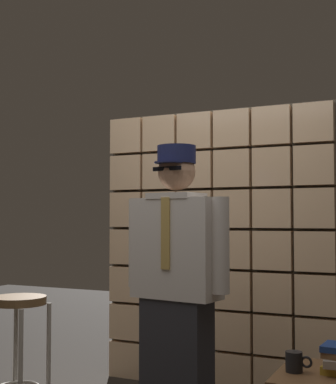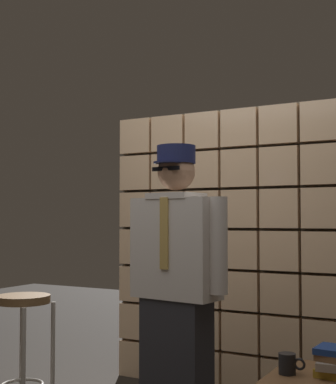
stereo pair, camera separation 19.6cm
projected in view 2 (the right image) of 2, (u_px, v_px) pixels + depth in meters
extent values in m
cube|color=#E0B78C|center=(136.00, 359.00, 4.55)|extent=(0.28, 0.08, 0.28)
cube|color=#E0B78C|center=(169.00, 364.00, 4.40)|extent=(0.28, 0.08, 0.28)
cube|color=#E0B78C|center=(204.00, 368.00, 4.25)|extent=(0.28, 0.08, 0.28)
cube|color=#E0B78C|center=(241.00, 374.00, 4.11)|extent=(0.28, 0.08, 0.28)
cube|color=#E0B78C|center=(281.00, 380.00, 3.96)|extent=(0.28, 0.08, 0.28)
cube|color=#E0B78C|center=(136.00, 321.00, 4.56)|extent=(0.28, 0.08, 0.28)
cube|color=#E0B78C|center=(169.00, 325.00, 4.42)|extent=(0.28, 0.08, 0.28)
cube|color=#E0B78C|center=(204.00, 328.00, 4.27)|extent=(0.28, 0.08, 0.28)
cube|color=#E0B78C|center=(241.00, 332.00, 4.12)|extent=(0.28, 0.08, 0.28)
cube|color=#E0B78C|center=(281.00, 336.00, 3.98)|extent=(0.28, 0.08, 0.28)
cube|color=#E0B78C|center=(324.00, 341.00, 3.83)|extent=(0.28, 0.08, 0.28)
cube|color=#E0B78C|center=(136.00, 284.00, 4.58)|extent=(0.28, 0.08, 0.28)
cube|color=#E0B78C|center=(169.00, 286.00, 4.43)|extent=(0.28, 0.08, 0.28)
cube|color=#E0B78C|center=(204.00, 288.00, 4.28)|extent=(0.28, 0.08, 0.28)
cube|color=#E0B78C|center=(241.00, 291.00, 4.14)|extent=(0.28, 0.08, 0.28)
cube|color=#E0B78C|center=(281.00, 293.00, 3.99)|extent=(0.28, 0.08, 0.28)
cube|color=#E0B78C|center=(324.00, 296.00, 3.84)|extent=(0.28, 0.08, 0.28)
cube|color=#E0B78C|center=(136.00, 247.00, 4.59)|extent=(0.28, 0.08, 0.28)
cube|color=#E0B78C|center=(169.00, 248.00, 4.44)|extent=(0.28, 0.08, 0.28)
cube|color=#E0B78C|center=(203.00, 249.00, 4.30)|extent=(0.28, 0.08, 0.28)
cube|color=#E0B78C|center=(240.00, 250.00, 4.15)|extent=(0.28, 0.08, 0.28)
cube|color=#E0B78C|center=(280.00, 251.00, 4.01)|extent=(0.28, 0.08, 0.28)
cube|color=#E0B78C|center=(323.00, 252.00, 3.86)|extent=(0.28, 0.08, 0.28)
cube|color=#E0B78C|center=(137.00, 210.00, 4.61)|extent=(0.28, 0.08, 0.28)
cube|color=#E0B78C|center=(169.00, 209.00, 4.46)|extent=(0.28, 0.08, 0.28)
cube|color=#E0B78C|center=(203.00, 209.00, 4.31)|extent=(0.28, 0.08, 0.28)
cube|color=#E0B78C|center=(240.00, 209.00, 4.17)|extent=(0.28, 0.08, 0.28)
cube|color=#E0B78C|center=(280.00, 208.00, 4.02)|extent=(0.28, 0.08, 0.28)
cube|color=#E0B78C|center=(322.00, 208.00, 3.87)|extent=(0.28, 0.08, 0.28)
cube|color=#E0B78C|center=(137.00, 173.00, 4.62)|extent=(0.28, 0.08, 0.28)
cube|color=#E0B78C|center=(169.00, 171.00, 4.47)|extent=(0.28, 0.08, 0.28)
cube|color=#E0B78C|center=(203.00, 170.00, 4.33)|extent=(0.28, 0.08, 0.28)
cube|color=#E0B78C|center=(240.00, 168.00, 4.18)|extent=(0.28, 0.08, 0.28)
cube|color=#E0B78C|center=(279.00, 166.00, 4.03)|extent=(0.28, 0.08, 0.28)
cube|color=#E0B78C|center=(322.00, 164.00, 3.89)|extent=(0.28, 0.08, 0.28)
cube|color=#E0B78C|center=(137.00, 137.00, 4.64)|extent=(0.28, 0.08, 0.28)
cube|color=#E0B78C|center=(169.00, 134.00, 4.49)|extent=(0.28, 0.08, 0.28)
cube|color=#E0B78C|center=(203.00, 131.00, 4.34)|extent=(0.28, 0.08, 0.28)
cube|color=#E0B78C|center=(240.00, 128.00, 4.20)|extent=(0.28, 0.08, 0.28)
cube|color=#E0B78C|center=(279.00, 125.00, 4.05)|extent=(0.28, 0.08, 0.28)
cube|color=#E0B78C|center=(321.00, 121.00, 3.90)|extent=(0.28, 0.08, 0.28)
cube|color=#4C4438|center=(224.00, 249.00, 4.27)|extent=(1.85, 0.02, 2.15)
cube|color=#28282D|center=(176.00, 370.00, 3.21)|extent=(0.42, 0.26, 0.82)
cube|color=silver|center=(176.00, 248.00, 3.25)|extent=(0.54, 0.30, 0.58)
cube|color=tan|center=(164.00, 233.00, 3.16)|extent=(0.06, 0.02, 0.41)
cube|color=silver|center=(176.00, 196.00, 3.26)|extent=(0.31, 0.27, 0.04)
sphere|color=#A87A5B|center=(176.00, 172.00, 3.27)|extent=(0.22, 0.22, 0.22)
ellipsoid|color=black|center=(171.00, 178.00, 3.23)|extent=(0.15, 0.10, 0.10)
cube|color=black|center=(166.00, 168.00, 3.19)|extent=(0.19, 0.04, 0.02)
cylinder|color=#191E47|center=(168.00, 163.00, 3.20)|extent=(0.19, 0.19, 0.01)
cylinder|color=#191E47|center=(176.00, 155.00, 3.27)|extent=(0.23, 0.23, 0.11)
cylinder|color=silver|center=(218.00, 245.00, 3.08)|extent=(0.12, 0.12, 0.54)
cylinder|color=silver|center=(138.00, 243.00, 3.42)|extent=(0.12, 0.12, 0.54)
cylinder|color=brown|center=(23.00, 299.00, 3.52)|extent=(0.34, 0.34, 0.05)
cylinder|color=#A59E93|center=(23.00, 371.00, 3.32)|extent=(0.03, 0.03, 0.75)
cylinder|color=#A59E93|center=(22.00, 356.00, 3.68)|extent=(0.03, 0.03, 0.75)
cylinder|color=#A59E93|center=(53.00, 361.00, 3.55)|extent=(0.03, 0.03, 0.75)
cube|color=brown|center=(329.00, 382.00, 2.52)|extent=(0.52, 0.52, 0.04)
cylinder|color=black|center=(287.00, 364.00, 2.58)|extent=(0.08, 0.08, 0.09)
torus|color=black|center=(300.00, 364.00, 2.55)|extent=(0.06, 0.01, 0.06)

